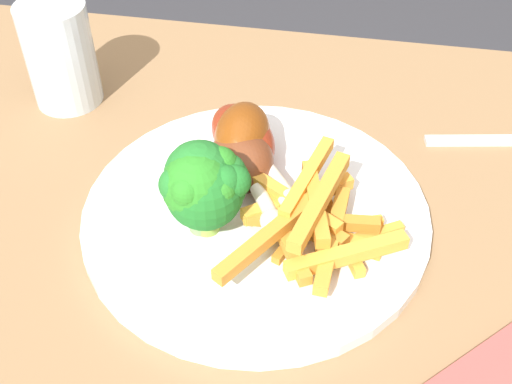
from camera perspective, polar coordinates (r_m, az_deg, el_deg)
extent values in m
cube|color=#8E6B47|center=(0.55, 1.61, -4.61)|extent=(0.99, 0.65, 0.03)
cylinder|color=brown|center=(1.11, -19.46, -3.54)|extent=(0.06, 0.06, 0.69)
cylinder|color=white|center=(0.55, 0.00, -1.96)|extent=(0.29, 0.29, 0.01)
cylinder|color=#91BA48|center=(0.52, -4.37, -2.48)|extent=(0.02, 0.02, 0.02)
sphere|color=#1F6E25|center=(0.50, -4.56, 0.04)|extent=(0.06, 0.06, 0.06)
sphere|color=#1F6E25|center=(0.49, -1.92, 0.94)|extent=(0.03, 0.03, 0.03)
sphere|color=#1F6E25|center=(0.48, -2.69, 1.02)|extent=(0.02, 0.02, 0.02)
sphere|color=#1F6E25|center=(0.51, -3.91, 1.14)|extent=(0.02, 0.02, 0.02)
sphere|color=#1F6E25|center=(0.50, -2.28, 1.30)|extent=(0.03, 0.03, 0.03)
sphere|color=#1F6E25|center=(0.50, -2.42, 0.10)|extent=(0.03, 0.03, 0.03)
cylinder|color=#7CA35F|center=(0.52, -4.92, -2.18)|extent=(0.02, 0.02, 0.03)
sphere|color=#2B8224|center=(0.50, -5.15, 0.55)|extent=(0.06, 0.06, 0.06)
sphere|color=#2B8224|center=(0.50, -3.20, 2.52)|extent=(0.03, 0.03, 0.03)
sphere|color=#2B8224|center=(0.51, -6.18, 2.02)|extent=(0.03, 0.03, 0.03)
sphere|color=#2B8224|center=(0.48, -6.10, 0.10)|extent=(0.02, 0.02, 0.02)
sphere|color=#2B8224|center=(0.51, -4.91, 2.08)|extent=(0.03, 0.03, 0.03)
sphere|color=#2B8224|center=(0.48, -3.29, 0.12)|extent=(0.03, 0.03, 0.03)
cylinder|color=#839F4E|center=(0.53, -4.75, -1.32)|extent=(0.02, 0.02, 0.03)
sphere|color=#24752A|center=(0.50, -4.98, 1.46)|extent=(0.06, 0.06, 0.06)
sphere|color=#24752A|center=(0.49, -6.94, 0.65)|extent=(0.03, 0.03, 0.03)
sphere|color=#24752A|center=(0.49, -4.34, -0.24)|extent=(0.02, 0.02, 0.02)
sphere|color=#24752A|center=(0.50, -2.60, 1.71)|extent=(0.03, 0.03, 0.03)
sphere|color=#24752A|center=(0.49, -6.65, -0.06)|extent=(0.02, 0.02, 0.02)
sphere|color=#24752A|center=(0.49, -3.69, 0.60)|extent=(0.02, 0.02, 0.02)
cube|color=orange|center=(0.52, 5.23, -3.58)|extent=(0.11, 0.03, 0.01)
cube|color=gold|center=(0.53, 4.55, 1.33)|extent=(0.03, 0.10, 0.01)
cube|color=orange|center=(0.50, 5.66, -0.72)|extent=(0.04, 0.11, 0.01)
cube|color=#C8832B|center=(0.50, 2.67, -4.23)|extent=(0.05, 0.08, 0.01)
cube|color=orange|center=(0.52, 9.17, -4.11)|extent=(0.07, 0.05, 0.01)
cube|color=#BA7A28|center=(0.52, 3.84, -3.42)|extent=(0.04, 0.07, 0.01)
cube|color=gold|center=(0.52, 7.43, -3.59)|extent=(0.04, 0.08, 0.01)
cube|color=orange|center=(0.52, 2.69, -0.45)|extent=(0.10, 0.07, 0.01)
cube|color=#BB7B28|center=(0.51, 4.91, -2.55)|extent=(0.11, 0.02, 0.01)
cube|color=orange|center=(0.51, 5.21, -1.08)|extent=(0.03, 0.09, 0.01)
cube|color=gold|center=(0.53, 3.73, -0.56)|extent=(0.09, 0.07, 0.01)
cube|color=#BF7D29|center=(0.51, 4.05, -2.22)|extent=(0.08, 0.05, 0.01)
cube|color=gold|center=(0.52, 5.99, -3.23)|extent=(0.09, 0.04, 0.01)
cube|color=orange|center=(0.50, 6.74, -4.05)|extent=(0.02, 0.11, 0.01)
cube|color=gold|center=(0.49, 8.00, -5.47)|extent=(0.09, 0.06, 0.01)
cube|color=orange|center=(0.48, 0.78, -3.97)|extent=(0.07, 0.10, 0.01)
cylinder|color=#4C1F10|center=(0.57, -1.17, 1.52)|extent=(0.05, 0.05, 0.00)
ellipsoid|color=brown|center=(0.56, -1.20, 3.10)|extent=(0.08, 0.09, 0.04)
cylinder|color=beige|center=(0.52, 0.84, -1.05)|extent=(0.03, 0.04, 0.01)
sphere|color=silver|center=(0.51, 1.62, -2.56)|extent=(0.02, 0.02, 0.02)
cylinder|color=#582309|center=(0.59, -1.16, 3.03)|extent=(0.04, 0.04, 0.00)
ellipsoid|color=brown|center=(0.57, -1.19, 4.92)|extent=(0.05, 0.08, 0.05)
cylinder|color=beige|center=(0.53, -2.11, 0.80)|extent=(0.01, 0.03, 0.01)
sphere|color=silver|center=(0.52, -2.39, -0.41)|extent=(0.02, 0.02, 0.02)
cylinder|color=#61180C|center=(0.59, -1.15, 3.35)|extent=(0.04, 0.04, 0.00)
ellipsoid|color=maroon|center=(0.58, -1.18, 4.94)|extent=(0.09, 0.09, 0.04)
cylinder|color=beige|center=(0.54, 1.87, 0.73)|extent=(0.04, 0.04, 0.01)
sphere|color=silver|center=(0.52, 2.97, -0.74)|extent=(0.02, 0.02, 0.02)
cylinder|color=silver|center=(0.68, -16.85, 11.49)|extent=(0.07, 0.07, 0.11)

